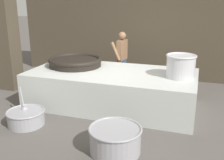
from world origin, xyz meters
TOP-DOWN VIEW (x-y plane):
  - ground_plane at (0.00, 0.00)m, footprint 60.00×60.00m
  - back_wall at (0.00, 2.69)m, footprint 8.05×0.24m
  - support_pillar at (-3.07, 0.28)m, footprint 0.48×0.48m
  - hearth_platform at (0.00, 0.00)m, footprint 3.79×1.89m
  - giant_wok_near at (-1.04, 0.23)m, footprint 1.33×1.33m
  - stock_pot at (1.52, 0.01)m, footprint 0.64×0.64m
  - cook at (-0.20, 1.44)m, footprint 0.39×0.59m
  - prep_bowl_vegetables at (-1.29, -1.55)m, footprint 0.80×0.81m
  - prep_bowl_meat at (0.69, -1.90)m, footprint 0.88×0.88m

SIDE VIEW (x-z plane):
  - ground_plane at x=0.00m, z-range 0.00..0.00m
  - prep_bowl_vegetables at x=-1.29m, z-range -0.14..0.47m
  - prep_bowl_meat at x=0.69m, z-range 0.02..0.45m
  - hearth_platform at x=0.00m, z-range 0.00..0.81m
  - cook at x=-0.20m, z-range 0.06..1.62m
  - giant_wok_near at x=-1.04m, z-range 0.82..1.03m
  - stock_pot at x=1.52m, z-range 0.82..1.31m
  - back_wall at x=0.00m, z-range 0.00..4.40m
  - support_pillar at x=-3.07m, z-range 0.00..4.40m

